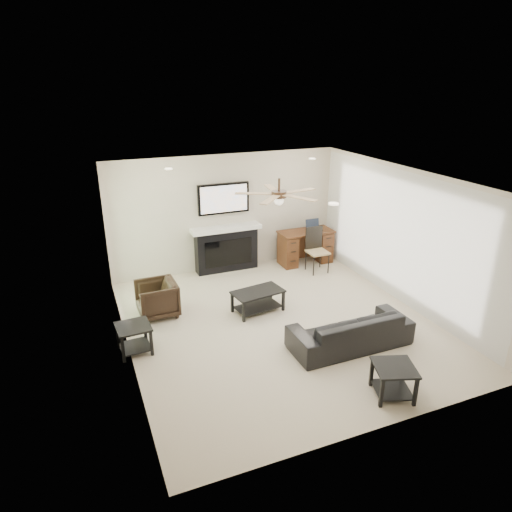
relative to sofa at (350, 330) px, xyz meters
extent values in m
plane|color=beige|center=(-0.73, 1.04, -0.28)|extent=(5.50, 5.50, 0.00)
cube|color=white|center=(-0.73, 1.04, 2.22)|extent=(5.00, 5.50, 0.04)
cube|color=beige|center=(-0.73, 3.79, 0.97)|extent=(5.00, 0.04, 2.50)
cube|color=beige|center=(-0.73, -1.71, 0.97)|extent=(5.00, 0.04, 2.50)
cube|color=beige|center=(-3.23, 1.04, 0.97)|extent=(0.04, 5.50, 2.50)
cube|color=beige|center=(1.77, 1.04, 0.97)|extent=(0.04, 5.50, 2.50)
cube|color=silver|center=(1.72, 1.14, 0.95)|extent=(0.04, 5.10, 2.40)
cube|color=#93BC89|center=(-3.20, 2.59, 0.77)|extent=(0.04, 1.80, 2.10)
cylinder|color=#382619|center=(-0.73, 1.14, 1.97)|extent=(1.40, 1.40, 0.30)
imported|color=black|center=(0.00, 0.00, 0.00)|extent=(1.92, 0.76, 0.56)
imported|color=black|center=(-2.60, 2.15, 0.03)|extent=(0.71, 0.69, 0.63)
cube|color=black|center=(-0.90, 1.60, -0.08)|extent=(0.97, 0.63, 0.40)
cube|color=black|center=(-0.15, -1.25, -0.06)|extent=(0.66, 0.66, 0.45)
cube|color=black|center=(-3.15, 1.10, -0.06)|extent=(0.53, 0.53, 0.45)
cube|color=black|center=(-0.80, 3.62, 0.67)|extent=(1.52, 0.34, 1.91)
cube|color=#371D0D|center=(0.99, 3.35, 0.10)|extent=(1.22, 0.56, 0.76)
cube|color=black|center=(0.99, 2.80, 0.20)|extent=(0.42, 0.44, 0.97)
cube|color=black|center=(1.19, 3.33, 0.59)|extent=(0.33, 0.24, 0.23)
camera|label=1|loc=(-3.71, -5.18, 3.66)|focal=32.00mm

